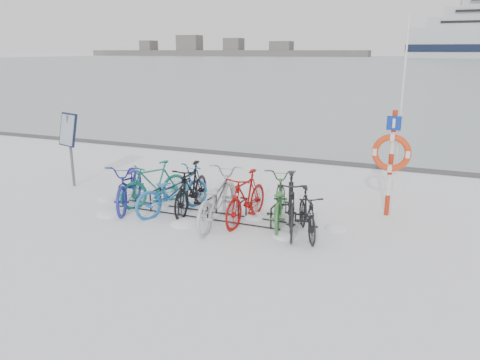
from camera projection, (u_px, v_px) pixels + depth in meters
name	position (u px, v px, depth m)	size (l,w,h in m)	color
ground	(198.00, 214.00, 10.45)	(900.00, 900.00, 0.00)	white
ice_sheet	(422.00, 62.00, 148.54)	(400.00, 298.00, 0.02)	#9BA9AF
quay_edge	(278.00, 158.00, 15.70)	(400.00, 0.25, 0.10)	#3F3F42
bike_rack	(197.00, 207.00, 10.41)	(4.00, 0.48, 0.46)	black
info_board	(69.00, 134.00, 12.24)	(0.70, 0.43, 1.97)	#595B5E
lifebuoy_station	(392.00, 153.00, 9.98)	(0.82, 0.23, 4.24)	#B4250E
shoreline	(216.00, 51.00, 286.07)	(180.00, 12.00, 9.50)	#4E4E4E
bike_0	(130.00, 183.00, 10.87)	(0.75, 2.15, 1.13)	navy
bike_1	(154.00, 182.00, 11.02)	(0.50, 1.77, 1.06)	#146E5E
bike_2	(173.00, 190.00, 10.48)	(0.69, 1.99, 1.04)	#1F68B2
bike_3	(191.00, 187.00, 10.52)	(0.54, 1.90, 1.14)	black
bike_4	(217.00, 197.00, 9.78)	(0.77, 2.22, 1.17)	#AFB2B7
bike_5	(246.00, 196.00, 9.90)	(0.52, 1.85, 1.11)	#9B0C0A
bike_6	(279.00, 198.00, 9.85)	(0.70, 2.01, 1.05)	#316C32
bike_7	(291.00, 202.00, 9.39)	(0.56, 1.97, 1.19)	black
bike_8	(307.00, 212.00, 9.19)	(0.45, 1.58, 0.95)	black
snow_drifts	(193.00, 218.00, 10.25)	(6.07, 1.65, 0.22)	white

